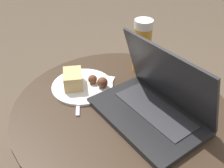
% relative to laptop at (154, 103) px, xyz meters
% --- Properties ---
extents(table, '(0.69, 0.69, 0.55)m').
position_rel_laptop_xyz_m(table, '(-0.10, -0.02, -0.22)').
color(table, '#9E9EA3').
rests_on(table, ground_plane).
extents(napkin, '(0.21, 0.19, 0.00)m').
position_rel_laptop_xyz_m(napkin, '(-0.27, 0.00, -0.04)').
color(napkin, silver).
rests_on(napkin, table).
extents(laptop, '(0.38, 0.31, 0.22)m').
position_rel_laptop_xyz_m(laptop, '(0.00, 0.00, 0.00)').
color(laptop, '#232326').
rests_on(laptop, table).
extents(beer_glass, '(0.07, 0.07, 0.20)m').
position_rel_laptop_xyz_m(beer_glass, '(-0.17, 0.20, 0.05)').
color(beer_glass, gold).
rests_on(beer_glass, table).
extents(snack_plate, '(0.21, 0.21, 0.06)m').
position_rel_laptop_xyz_m(snack_plate, '(-0.27, -0.02, -0.03)').
color(snack_plate, white).
rests_on(snack_plate, table).
extents(fork, '(0.13, 0.15, 0.00)m').
position_rel_laptop_xyz_m(fork, '(-0.25, -0.06, -0.04)').
color(fork, silver).
rests_on(fork, table).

